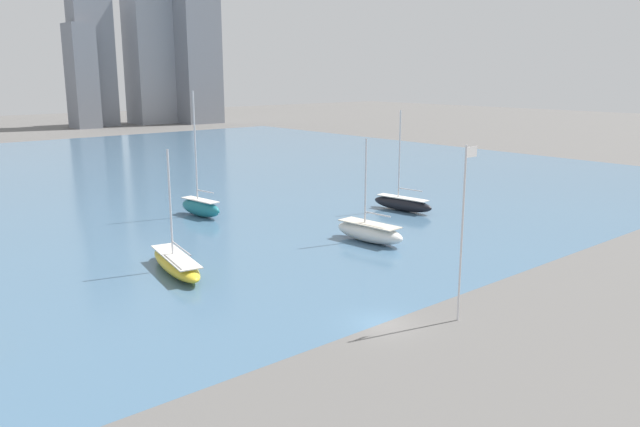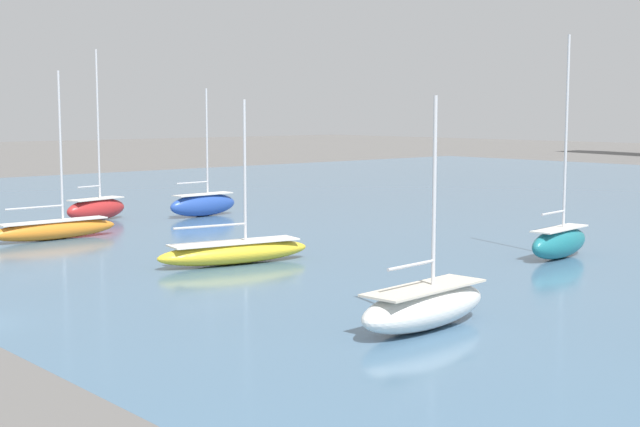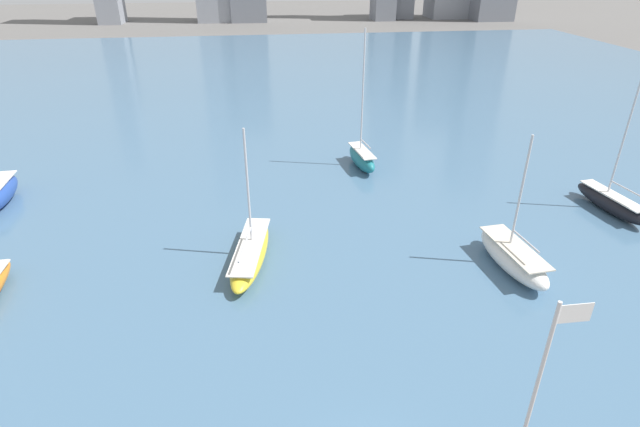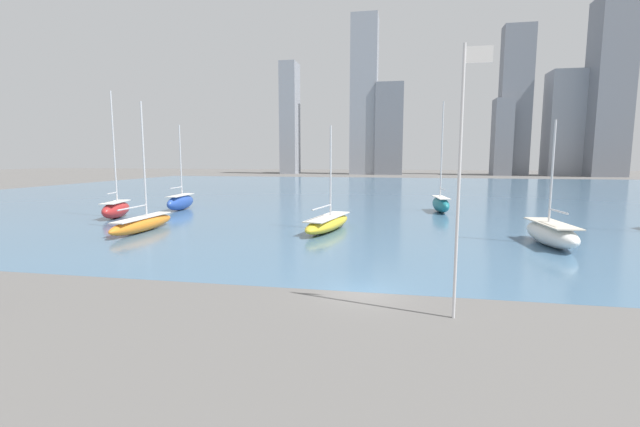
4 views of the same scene
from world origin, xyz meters
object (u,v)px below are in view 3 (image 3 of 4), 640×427
Objects in this scene: sailboat_yellow at (250,252)px; sailboat_teal at (362,157)px; sailboat_white at (513,257)px; sailboat_black at (611,202)px; sailboat_blue at (0,192)px.

sailboat_yellow is 21.64m from sailboat_teal.
sailboat_white is (19.70, -3.76, 0.22)m from sailboat_yellow.
sailboat_yellow is 33.47m from sailboat_black.
sailboat_blue is 46.50m from sailboat_white.
sailboat_teal reaches higher than sailboat_white.
sailboat_blue is 57.52m from sailboat_black.
sailboat_yellow is at bearing 164.03° from sailboat_white.
sailboat_yellow is 0.73× the size of sailboat_teal.
sailboat_teal reaches higher than sailboat_blue.
sailboat_blue is 36.32m from sailboat_teal.
sailboat_white is (43.21, -17.18, -0.13)m from sailboat_blue.
sailboat_teal is (-7.14, 21.37, 0.15)m from sailboat_white.
sailboat_black is at bearing -12.67° from sailboat_blue.
sailboat_teal is at bearing 3.39° from sailboat_blue.
sailboat_yellow is 0.87× the size of sailboat_black.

